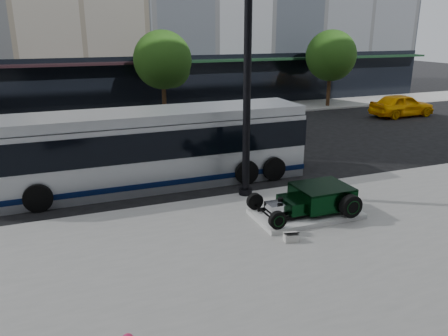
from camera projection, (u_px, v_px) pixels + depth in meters
name	position (u px, v px, depth m)	size (l,w,h in m)	color
ground	(218.00, 179.00, 17.78)	(120.00, 120.00, 0.00)	black
sidewalk_far	(147.00, 116.00, 30.19)	(70.00, 4.00, 0.12)	gray
street_trees	(165.00, 62.00, 28.63)	(29.80, 3.80, 5.70)	black
display_plinth	(306.00, 214.00, 14.00)	(3.40, 1.80, 0.15)	silver
hot_rod	(316.00, 198.00, 13.97)	(3.22, 2.00, 0.81)	black
info_plaque	(291.00, 237.00, 12.34)	(0.46, 0.39, 0.31)	silver
lamppost	(247.00, 82.00, 14.64)	(0.48, 0.48, 8.74)	black
transit_bus	(153.00, 147.00, 16.83)	(12.12, 2.88, 2.92)	#B8BCC2
white_sedan	(266.00, 127.00, 24.04)	(1.94, 4.76, 1.38)	white
yellow_taxi	(402.00, 105.00, 30.34)	(1.86, 4.63, 1.58)	#FFAE00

